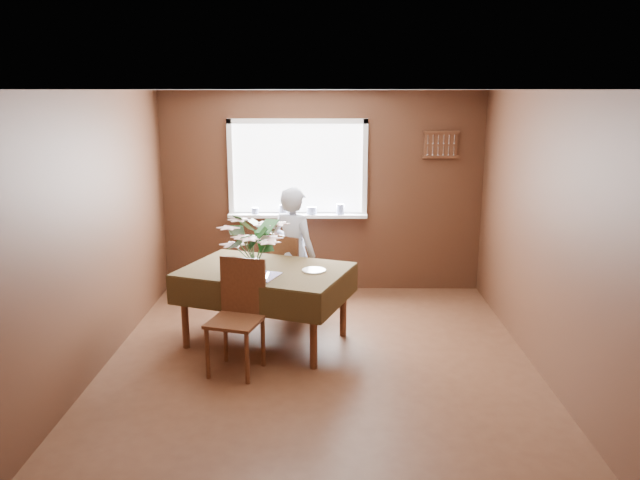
{
  "coord_description": "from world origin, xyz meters",
  "views": [
    {
      "loc": [
        0.08,
        -5.45,
        2.5
      ],
      "look_at": [
        0.0,
        0.55,
        1.05
      ],
      "focal_mm": 35.0,
      "sensor_mm": 36.0,
      "label": 1
    }
  ],
  "objects_px": {
    "dining_table": "(265,278)",
    "seated_woman": "(294,254)",
    "chair_far": "(291,272)",
    "flower_bouquet": "(254,240)",
    "chair_near": "(239,311)"
  },
  "relations": [
    {
      "from": "dining_table",
      "to": "seated_woman",
      "type": "bearing_deg",
      "value": 90.0
    },
    {
      "from": "chair_far",
      "to": "flower_bouquet",
      "type": "distance_m",
      "value": 1.19
    },
    {
      "from": "seated_woman",
      "to": "dining_table",
      "type": "bearing_deg",
      "value": 102.75
    },
    {
      "from": "dining_table",
      "to": "seated_woman",
      "type": "xyz_separation_m",
      "value": [
        0.25,
        0.69,
        0.07
      ]
    },
    {
      "from": "dining_table",
      "to": "chair_far",
      "type": "xyz_separation_m",
      "value": [
        0.21,
        0.76,
        -0.16
      ]
    },
    {
      "from": "chair_near",
      "to": "seated_woman",
      "type": "distance_m",
      "value": 1.4
    },
    {
      "from": "chair_far",
      "to": "flower_bouquet",
      "type": "height_order",
      "value": "flower_bouquet"
    },
    {
      "from": "chair_far",
      "to": "chair_near",
      "type": "distance_m",
      "value": 1.44
    },
    {
      "from": "chair_far",
      "to": "seated_woman",
      "type": "height_order",
      "value": "seated_woman"
    },
    {
      "from": "chair_near",
      "to": "chair_far",
      "type": "bearing_deg",
      "value": 89.97
    },
    {
      "from": "chair_near",
      "to": "flower_bouquet",
      "type": "xyz_separation_m",
      "value": [
        0.11,
        0.4,
        0.56
      ]
    },
    {
      "from": "flower_bouquet",
      "to": "chair_far",
      "type": "bearing_deg",
      "value": 74.28
    },
    {
      "from": "seated_woman",
      "to": "flower_bouquet",
      "type": "height_order",
      "value": "seated_woman"
    },
    {
      "from": "chair_near",
      "to": "seated_woman",
      "type": "bearing_deg",
      "value": 87.61
    },
    {
      "from": "flower_bouquet",
      "to": "chair_near",
      "type": "bearing_deg",
      "value": -105.4
    }
  ]
}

